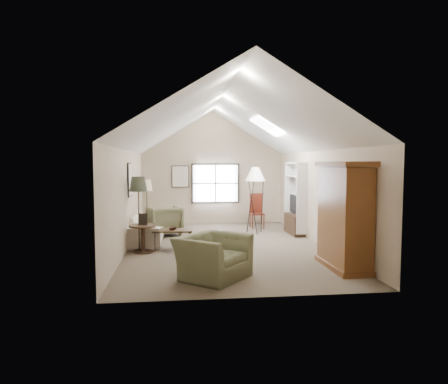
{
  "coord_description": "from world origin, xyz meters",
  "views": [
    {
      "loc": [
        -1.22,
        -10.24,
        2.18
      ],
      "look_at": [
        0.0,
        0.4,
        1.4
      ],
      "focal_mm": 32.0,
      "sensor_mm": 36.0,
      "label": 1
    }
  ],
  "objects": [
    {
      "name": "window",
      "position": [
        0.1,
        3.96,
        1.45
      ],
      "size": [
        1.72,
        0.08,
        1.42
      ],
      "primitive_type": "cube",
      "color": "black",
      "rests_on": "room_shell"
    },
    {
      "name": "media_console",
      "position": [
        2.32,
        1.6,
        0.3
      ],
      "size": [
        0.34,
        1.18,
        0.6
      ],
      "primitive_type": "cube",
      "color": "#382316",
      "rests_on": "ground"
    },
    {
      "name": "bowl",
      "position": [
        -1.37,
        -0.19,
        0.53
      ],
      "size": [
        0.25,
        0.25,
        0.06
      ],
      "primitive_type": "imported",
      "rotation": [
        0.0,
        0.0,
        -0.06
      ],
      "color": "#3B2218",
      "rests_on": "coffee_table"
    },
    {
      "name": "tan_lamp",
      "position": [
        -2.2,
        2.34,
        0.85
      ],
      "size": [
        0.35,
        0.35,
        1.69
      ],
      "primitive_type": null,
      "rotation": [
        0.0,
        0.0,
        -0.02
      ],
      "color": "tan",
      "rests_on": "ground"
    },
    {
      "name": "tripod_lamp",
      "position": [
        1.13,
        1.81,
        1.04
      ],
      "size": [
        0.7,
        0.7,
        2.09
      ],
      "primitive_type": null,
      "rotation": [
        0.0,
        0.0,
        -0.17
      ],
      "color": "white",
      "rests_on": "ground"
    },
    {
      "name": "wall_art",
      "position": [
        -1.88,
        1.94,
        1.73
      ],
      "size": [
        1.97,
        3.71,
        0.88
      ],
      "color": "black",
      "rests_on": "room_shell"
    },
    {
      "name": "tv_panel",
      "position": [
        2.32,
        1.6,
        0.92
      ],
      "size": [
        0.05,
        0.9,
        0.55
      ],
      "primitive_type": "cube",
      "color": "black",
      "rests_on": "media_console"
    },
    {
      "name": "dark_lamp",
      "position": [
        -2.2,
        -0.26,
        0.94
      ],
      "size": [
        0.46,
        0.46,
        1.88
      ],
      "primitive_type": null,
      "rotation": [
        0.0,
        0.0,
        -0.02
      ],
      "color": "#272D1F",
      "rests_on": "ground"
    },
    {
      "name": "armchair_far",
      "position": [
        -1.65,
        1.84,
        0.44
      ],
      "size": [
        1.18,
        1.2,
        0.87
      ],
      "primitive_type": "imported",
      "rotation": [
        0.0,
        0.0,
        3.45
      ],
      "color": "#696B4B",
      "rests_on": "ground"
    },
    {
      "name": "sofa",
      "position": [
        -2.19,
        1.14,
        0.39
      ],
      "size": [
        1.11,
        2.72,
        0.79
      ],
      "primitive_type": "imported",
      "rotation": [
        0.0,
        0.0,
        1.55
      ],
      "color": "silver",
      "rests_on": "ground"
    },
    {
      "name": "side_table",
      "position": [
        -2.09,
        -0.46,
        0.34
      ],
      "size": [
        0.69,
        0.69,
        0.68
      ],
      "primitive_type": "cylinder",
      "rotation": [
        0.0,
        0.0,
        -0.02
      ],
      "color": "#392217",
      "rests_on": "ground"
    },
    {
      "name": "tv_alcove",
      "position": [
        2.34,
        1.6,
        1.15
      ],
      "size": [
        0.32,
        1.3,
        2.1
      ],
      "primitive_type": "cube",
      "color": "white",
      "rests_on": "ground"
    },
    {
      "name": "armoire",
      "position": [
        2.18,
        -2.4,
        1.1
      ],
      "size": [
        0.6,
        1.5,
        2.2
      ],
      "primitive_type": "cube",
      "color": "brown",
      "rests_on": "ground"
    },
    {
      "name": "skylight",
      "position": [
        1.3,
        0.9,
        3.22
      ],
      "size": [
        0.8,
        1.2,
        0.52
      ],
      "primitive_type": null,
      "color": "white",
      "rests_on": "room_shell"
    },
    {
      "name": "room_shell",
      "position": [
        0.0,
        0.0,
        3.21
      ],
      "size": [
        5.01,
        8.01,
        4.0
      ],
      "color": "brown",
      "rests_on": "ground"
    },
    {
      "name": "side_chair",
      "position": [
        1.39,
        2.84,
        0.58
      ],
      "size": [
        0.46,
        0.46,
        1.15
      ],
      "primitive_type": "cube",
      "rotation": [
        0.0,
        0.0,
        0.02
      ],
      "color": "maroon",
      "rests_on": "ground"
    },
    {
      "name": "armchair_near",
      "position": [
        -0.58,
        -2.81,
        0.41
      ],
      "size": [
        1.64,
        1.66,
        0.81
      ],
      "primitive_type": "imported",
      "rotation": [
        0.0,
        0.0,
        0.86
      ],
      "color": "#6A6F4E",
      "rests_on": "ground"
    },
    {
      "name": "coffee_table",
      "position": [
        -1.37,
        -0.19,
        0.25
      ],
      "size": [
        1.02,
        0.61,
        0.5
      ],
      "primitive_type": "cube",
      "rotation": [
        0.0,
        0.0,
        -0.06
      ],
      "color": "#3D2D19",
      "rests_on": "ground"
    }
  ]
}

